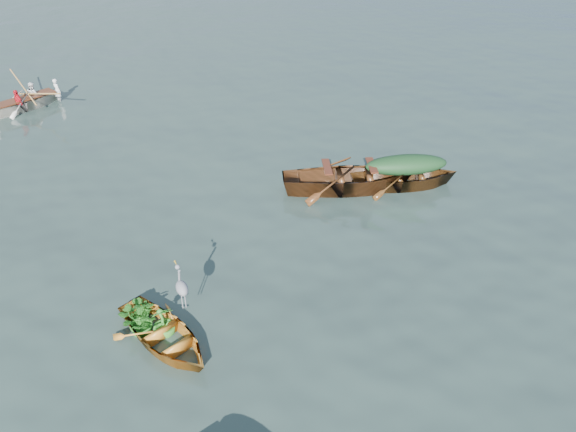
# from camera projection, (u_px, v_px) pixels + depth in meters

# --- Properties ---
(ground) EXTENTS (140.00, 140.00, 0.00)m
(ground) POSITION_uv_depth(u_px,v_px,m) (295.00, 301.00, 11.45)
(ground) COLOR #2C3E38
(ground) RESTS_ON ground
(yellow_dinghy) EXTENTS (2.27, 3.22, 0.78)m
(yellow_dinghy) POSITION_uv_depth(u_px,v_px,m) (165.00, 343.00, 10.49)
(yellow_dinghy) COLOR #C57B26
(yellow_dinghy) RESTS_ON ground
(green_tarp_boat) EXTENTS (4.23, 2.40, 0.92)m
(green_tarp_boat) POSITION_uv_depth(u_px,v_px,m) (403.00, 187.00, 15.24)
(green_tarp_boat) COLOR #553313
(green_tarp_boat) RESTS_ON ground
(open_wooden_boat) EXTENTS (5.11, 3.11, 1.17)m
(open_wooden_boat) POSITION_uv_depth(u_px,v_px,m) (348.00, 190.00, 15.09)
(open_wooden_boat) COLOR #4E2A13
(open_wooden_boat) RESTS_ON ground
(rowed_boat) EXTENTS (3.75, 2.45, 0.82)m
(rowed_boat) POSITION_uv_depth(u_px,v_px,m) (29.00, 108.00, 19.69)
(rowed_boat) COLOR white
(rowed_boat) RESTS_ON ground
(green_tarp_cover) EXTENTS (2.33, 1.32, 0.52)m
(green_tarp_cover) POSITION_uv_depth(u_px,v_px,m) (406.00, 163.00, 14.84)
(green_tarp_cover) COLOR #163719
(green_tarp_cover) RESTS_ON green_tarp_boat
(thwart_benches) EXTENTS (2.61, 1.70, 0.04)m
(thwart_benches) POSITION_uv_depth(u_px,v_px,m) (349.00, 170.00, 14.75)
(thwart_benches) COLOR #451D10
(thwart_benches) RESTS_ON open_wooden_boat
(heron) EXTENTS (0.41, 0.47, 0.92)m
(heron) POSITION_uv_depth(u_px,v_px,m) (183.00, 294.00, 10.37)
(heron) COLOR gray
(heron) RESTS_ON yellow_dinghy
(dinghy_weeds) EXTENTS (0.98, 1.09, 0.60)m
(dinghy_weeds) POSITION_uv_depth(u_px,v_px,m) (145.00, 301.00, 10.44)
(dinghy_weeds) COLOR #306F1D
(dinghy_weeds) RESTS_ON yellow_dinghy
(rowers) EXTENTS (2.71, 1.92, 0.76)m
(rowers) POSITION_uv_depth(u_px,v_px,m) (23.00, 87.00, 19.25)
(rowers) COLOR silver
(rowers) RESTS_ON rowed_boat
(oars) EXTENTS (1.60, 2.62, 0.06)m
(oars) POSITION_uv_depth(u_px,v_px,m) (25.00, 96.00, 19.44)
(oars) COLOR #A3773D
(oars) RESTS_ON rowed_boat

